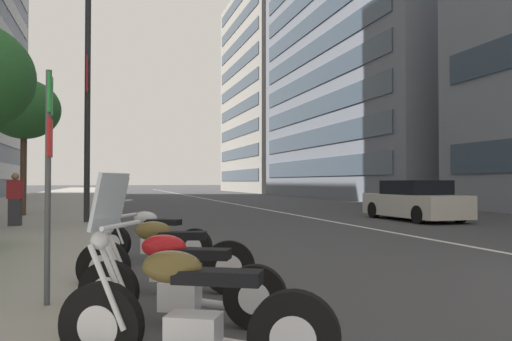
% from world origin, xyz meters
% --- Properties ---
extents(sidewalk_right_plaza, '(160.00, 8.57, 0.15)m').
position_xyz_m(sidewalk_right_plaza, '(30.00, 11.59, 0.07)').
color(sidewalk_right_plaza, gray).
rests_on(sidewalk_right_plaza, ground).
extents(lane_centre_stripe, '(110.00, 0.16, 0.01)m').
position_xyz_m(lane_centre_stripe, '(35.00, 0.00, 0.00)').
color(lane_centre_stripe, silver).
rests_on(lane_centre_stripe, ground).
extents(motorcycle_under_tarp, '(1.09, 1.94, 1.49)m').
position_xyz_m(motorcycle_under_tarp, '(-0.10, 6.98, 0.44)').
color(motorcycle_under_tarp, black).
rests_on(motorcycle_under_tarp, ground).
extents(motorcycle_far_end_row, '(1.06, 1.96, 1.47)m').
position_xyz_m(motorcycle_far_end_row, '(1.23, 6.91, 0.43)').
color(motorcycle_far_end_row, black).
rests_on(motorcycle_far_end_row, ground).
extents(motorcycle_nearest_camera, '(0.81, 2.20, 1.11)m').
position_xyz_m(motorcycle_nearest_camera, '(2.63, 6.87, 0.43)').
color(motorcycle_nearest_camera, black).
rests_on(motorcycle_nearest_camera, ground).
extents(motorcycle_second_in_row, '(1.35, 1.89, 1.46)m').
position_xyz_m(motorcycle_second_in_row, '(5.25, 6.83, 0.43)').
color(motorcycle_second_in_row, black).
rests_on(motorcycle_second_in_row, ground).
extents(car_following_behind, '(4.40, 1.92, 1.46)m').
position_xyz_m(car_following_behind, '(12.19, -3.19, 0.68)').
color(car_following_behind, beige).
rests_on(car_following_behind, ground).
extents(parking_sign_by_curb, '(0.32, 0.06, 2.42)m').
position_xyz_m(parking_sign_by_curb, '(1.79, 8.15, 1.67)').
color(parking_sign_by_curb, '#47494C').
rests_on(parking_sign_by_curb, sidewalk_right_plaza).
extents(street_lamp_with_banners, '(1.26, 2.45, 8.69)m').
position_xyz_m(street_lamp_with_banners, '(12.81, 7.92, 5.30)').
color(street_lamp_with_banners, '#232326').
rests_on(street_lamp_with_banners, sidewalk_right_plaza).
extents(street_tree_by_lamp_post, '(2.65, 2.65, 5.13)m').
position_xyz_m(street_tree_by_lamp_post, '(16.69, 10.69, 4.13)').
color(street_tree_by_lamp_post, '#473323').
rests_on(street_tree_by_lamp_post, sidewalk_right_plaza).
extents(pedestrian_on_plaza, '(0.31, 0.43, 1.52)m').
position_xyz_m(pedestrian_on_plaza, '(11.93, 10.16, 0.90)').
color(pedestrian_on_plaza, '#2D2D33').
rests_on(pedestrian_on_plaza, sidewalk_right_plaza).
extents(office_tower_near_left, '(27.78, 14.69, 32.70)m').
position_xyz_m(office_tower_near_left, '(35.99, -16.59, 16.35)').
color(office_tower_near_left, slate).
rests_on(office_tower_near_left, ground).
extents(office_tower_mid_left, '(22.51, 14.72, 28.17)m').
position_xyz_m(office_tower_mid_left, '(62.80, -16.60, 14.09)').
color(office_tower_mid_left, gray).
rests_on(office_tower_mid_left, ground).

